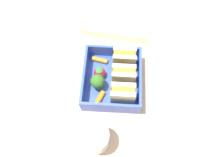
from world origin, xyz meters
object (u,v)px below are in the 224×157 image
at_px(broccoli_floret, 97,82).
at_px(drinking_glass, 95,138).
at_px(carrot_stick_far_left, 99,99).
at_px(carrot_stick_left, 100,60).
at_px(chopstick_pair, 114,36).
at_px(strawberry_far_left, 100,73).
at_px(sandwich_center, 123,94).
at_px(sandwich_center_left, 124,76).
at_px(sandwich_left, 124,59).

relative_size(broccoli_floret, drinking_glass, 0.63).
bearing_deg(carrot_stick_far_left, carrot_stick_left, -176.53).
height_order(broccoli_floret, carrot_stick_far_left, broccoli_floret).
distance_m(carrot_stick_far_left, chopstick_pair, 0.20).
distance_m(broccoli_floret, carrot_stick_far_left, 0.04).
distance_m(strawberry_far_left, drinking_glass, 0.16).
distance_m(broccoli_floret, chopstick_pair, 0.17).
bearing_deg(carrot_stick_left, chopstick_pair, 160.08).
height_order(sandwich_center, drinking_glass, sandwich_center).
distance_m(carrot_stick_left, strawberry_far_left, 0.04).
bearing_deg(sandwich_center_left, carrot_stick_far_left, -46.83).
xyz_separation_m(strawberry_far_left, carrot_stick_far_left, (0.07, 0.00, -0.01)).
height_order(sandwich_left, carrot_stick_left, sandwich_left).
height_order(carrot_stick_far_left, drinking_glass, drinking_glass).
bearing_deg(sandwich_center, sandwich_left, 180.00).
bearing_deg(drinking_glass, sandwich_center, 150.77).
bearing_deg(carrot_stick_far_left, chopstick_pair, 172.67).
height_order(sandwich_left, sandwich_center, same).
xyz_separation_m(carrot_stick_left, strawberry_far_left, (0.04, 0.00, 0.01)).
bearing_deg(chopstick_pair, carrot_stick_far_left, -7.33).
bearing_deg(sandwich_left, drinking_glass, -16.23).
bearing_deg(sandwich_left, sandwich_center_left, 0.00).
xyz_separation_m(sandwich_left, sandwich_center_left, (0.05, 0.00, 0.00)).
bearing_deg(carrot_stick_far_left, sandwich_center_left, 133.17).
distance_m(sandwich_center_left, carrot_stick_far_left, 0.08).
bearing_deg(carrot_stick_left, strawberry_far_left, 4.14).
xyz_separation_m(strawberry_far_left, broccoli_floret, (0.03, -0.00, 0.01)).
distance_m(carrot_stick_left, broccoli_floret, 0.08).
relative_size(sandwich_center_left, carrot_stick_left, 1.58).
bearing_deg(carrot_stick_left, broccoli_floret, 0.78).
bearing_deg(sandwich_left, carrot_stick_left, -98.59).
bearing_deg(carrot_stick_far_left, drinking_glass, -0.25).
height_order(carrot_stick_left, carrot_stick_far_left, same).
bearing_deg(sandwich_center_left, carrot_stick_left, -131.80).
relative_size(sandwich_center_left, chopstick_pair, 0.31).
xyz_separation_m(strawberry_far_left, chopstick_pair, (-0.13, 0.03, -0.02)).
relative_size(sandwich_left, strawberry_far_left, 1.78).
xyz_separation_m(sandwich_center_left, carrot_stick_far_left, (0.05, -0.06, -0.03)).
relative_size(sandwich_center, broccoli_floret, 1.36).
xyz_separation_m(strawberry_far_left, drinking_glass, (0.16, 0.00, 0.01)).
xyz_separation_m(carrot_stick_far_left, drinking_glass, (0.10, -0.00, 0.02)).
distance_m(sandwich_center, carrot_stick_left, 0.12).
height_order(sandwich_center_left, drinking_glass, sandwich_center_left).
bearing_deg(broccoli_floret, carrot_stick_far_left, 8.68).
bearing_deg(sandwich_center, carrot_stick_far_left, -83.86).
bearing_deg(sandwich_left, chopstick_pair, -162.45).
distance_m(broccoli_floret, drinking_glass, 0.13).
bearing_deg(sandwich_center_left, chopstick_pair, -167.92).
height_order(carrot_stick_left, chopstick_pair, carrot_stick_left).
height_order(sandwich_center, carrot_stick_far_left, sandwich_center).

